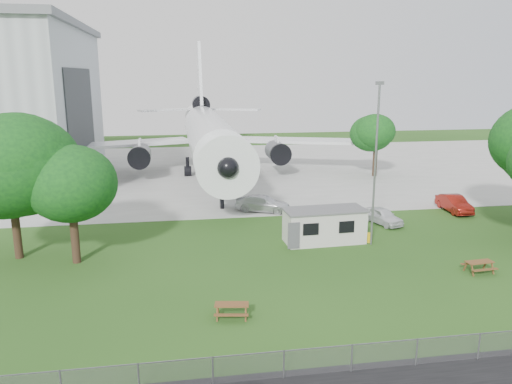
{
  "coord_description": "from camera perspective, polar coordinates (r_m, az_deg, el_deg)",
  "views": [
    {
      "loc": [
        -6.17,
        -27.9,
        12.6
      ],
      "look_at": [
        -0.36,
        8.0,
        4.0
      ],
      "focal_mm": 35.0,
      "sensor_mm": 36.0,
      "label": 1
    }
  ],
  "objects": [
    {
      "name": "lamp_mast",
      "position": [
        37.59,
        13.46,
        2.82
      ],
      "size": [
        0.16,
        0.16,
        12.0
      ],
      "primitive_type": "cylinder",
      "color": "slate",
      "rests_on": "ground"
    },
    {
      "name": "site_cabin",
      "position": [
        38.63,
        7.83,
        -3.81
      ],
      "size": [
        6.82,
        3.02,
        2.62
      ],
      "color": "beige",
      "rests_on": "ground"
    },
    {
      "name": "car_apron_van",
      "position": [
        46.87,
        0.8,
        -1.33
      ],
      "size": [
        5.64,
        4.07,
        1.52
      ],
      "primitive_type": "imported",
      "rotation": [
        0.0,
        0.0,
        1.15
      ],
      "color": "silver",
      "rests_on": "ground"
    },
    {
      "name": "tree_west_big",
      "position": [
        37.59,
        -26.38,
        2.57
      ],
      "size": [
        9.16,
        9.16,
        11.08
      ],
      "color": "#382619",
      "rests_on": "ground"
    },
    {
      "name": "tree_west_small",
      "position": [
        35.18,
        -20.5,
        1.29
      ],
      "size": [
        6.55,
        6.55,
        9.08
      ],
      "color": "#382619",
      "rests_on": "ground"
    },
    {
      "name": "concrete_apron",
      "position": [
        67.37,
        -3.78,
        2.51
      ],
      "size": [
        120.0,
        46.0,
        0.03
      ],
      "primitive_type": "cube",
      "color": "#B7B7B2",
      "rests_on": "ground"
    },
    {
      "name": "car_ne_sedan",
      "position": [
        50.31,
        21.71,
        -1.26
      ],
      "size": [
        1.81,
        4.72,
        1.53
      ],
      "primitive_type": "imported",
      "rotation": [
        0.0,
        0.0,
        -0.04
      ],
      "color": "maroon",
      "rests_on": "ground"
    },
    {
      "name": "fence",
      "position": [
        23.14,
        8.33,
        -19.85
      ],
      "size": [
        58.0,
        0.04,
        1.3
      ],
      "primitive_type": "cube",
      "color": "gray",
      "rests_on": "ground"
    },
    {
      "name": "tree_far_apron",
      "position": [
        64.2,
        13.61,
        6.74
      ],
      "size": [
        5.41,
        5.41,
        8.4
      ],
      "color": "#382619",
      "rests_on": "ground"
    },
    {
      "name": "car_ne_hatch",
      "position": [
        44.37,
        14.27,
        -2.69
      ],
      "size": [
        2.81,
        4.36,
        1.38
      ],
      "primitive_type": "imported",
      "rotation": [
        0.0,
        0.0,
        0.32
      ],
      "color": "silver",
      "rests_on": "ground"
    },
    {
      "name": "picnic_east",
      "position": [
        36.03,
        24.07,
        -8.38
      ],
      "size": [
        1.92,
        1.65,
        0.76
      ],
      "primitive_type": null,
      "rotation": [
        0.0,
        0.0,
        0.09
      ],
      "color": "brown",
      "rests_on": "ground"
    },
    {
      "name": "airliner",
      "position": [
        64.31,
        -5.45,
        6.7
      ],
      "size": [
        46.36,
        47.73,
        17.69
      ],
      "color": "white",
      "rests_on": "ground"
    },
    {
      "name": "ground",
      "position": [
        31.23,
        3.05,
        -10.51
      ],
      "size": [
        160.0,
        160.0,
        0.0
      ],
      "primitive_type": "plane",
      "color": "#335E1F"
    },
    {
      "name": "picnic_west",
      "position": [
        27.41,
        -2.79,
        -14.08
      ],
      "size": [
        2.02,
        1.77,
        0.76
      ],
      "primitive_type": null,
      "rotation": [
        0.0,
        0.0,
        -0.16
      ],
      "color": "brown",
      "rests_on": "ground"
    }
  ]
}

